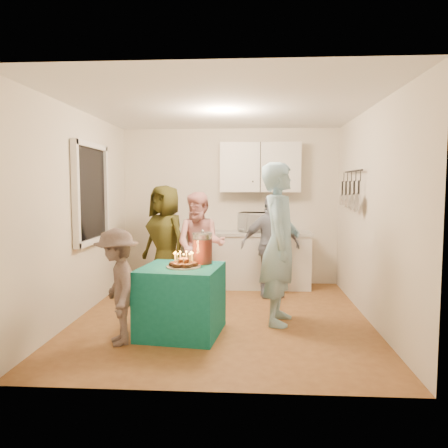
# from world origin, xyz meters

# --- Properties ---
(floor) EXTENTS (4.00, 4.00, 0.00)m
(floor) POSITION_xyz_m (0.00, 0.00, 0.00)
(floor) COLOR brown
(floor) RESTS_ON ground
(ceiling) EXTENTS (4.00, 4.00, 0.00)m
(ceiling) POSITION_xyz_m (0.00, 0.00, 2.60)
(ceiling) COLOR white
(ceiling) RESTS_ON floor
(back_wall) EXTENTS (3.60, 3.60, 0.00)m
(back_wall) POSITION_xyz_m (0.00, 2.00, 1.30)
(back_wall) COLOR silver
(back_wall) RESTS_ON floor
(left_wall) EXTENTS (4.00, 4.00, 0.00)m
(left_wall) POSITION_xyz_m (-1.80, 0.00, 1.30)
(left_wall) COLOR silver
(left_wall) RESTS_ON floor
(right_wall) EXTENTS (4.00, 4.00, 0.00)m
(right_wall) POSITION_xyz_m (1.80, 0.00, 1.30)
(right_wall) COLOR silver
(right_wall) RESTS_ON floor
(window_night) EXTENTS (0.04, 1.00, 1.20)m
(window_night) POSITION_xyz_m (-1.77, 0.30, 1.55)
(window_night) COLOR black
(window_night) RESTS_ON left_wall
(counter) EXTENTS (2.20, 0.58, 0.86)m
(counter) POSITION_xyz_m (0.20, 1.70, 0.43)
(counter) COLOR white
(counter) RESTS_ON floor
(countertop) EXTENTS (2.24, 0.62, 0.05)m
(countertop) POSITION_xyz_m (0.20, 1.70, 0.89)
(countertop) COLOR beige
(countertop) RESTS_ON counter
(upper_cabinet) EXTENTS (1.30, 0.30, 0.80)m
(upper_cabinet) POSITION_xyz_m (0.50, 1.85, 1.95)
(upper_cabinet) COLOR white
(upper_cabinet) RESTS_ON back_wall
(pot_rack) EXTENTS (0.12, 1.00, 0.60)m
(pot_rack) POSITION_xyz_m (1.72, 0.70, 1.60)
(pot_rack) COLOR black
(pot_rack) RESTS_ON right_wall
(microwave) EXTENTS (0.63, 0.50, 0.31)m
(microwave) POSITION_xyz_m (0.45, 1.70, 1.07)
(microwave) COLOR white
(microwave) RESTS_ON countertop
(party_table) EXTENTS (0.95, 0.95, 0.76)m
(party_table) POSITION_xyz_m (-0.42, -0.63, 0.38)
(party_table) COLOR #0F6960
(party_table) RESTS_ON floor
(donut_cake) EXTENTS (0.38, 0.38, 0.18)m
(donut_cake) POSITION_xyz_m (-0.38, -0.67, 0.85)
(donut_cake) COLOR #381C0C
(donut_cake) RESTS_ON party_table
(punch_jar) EXTENTS (0.22, 0.22, 0.34)m
(punch_jar) POSITION_xyz_m (-0.20, -0.43, 0.93)
(punch_jar) COLOR #B0210E
(punch_jar) RESTS_ON party_table
(man_birthday) EXTENTS (0.56, 0.77, 1.93)m
(man_birthday) POSITION_xyz_m (0.70, -0.16, 0.96)
(man_birthday) COLOR #91BED4
(man_birthday) RESTS_ON floor
(woman_back_left) EXTENTS (0.97, 0.91, 1.66)m
(woman_back_left) POSITION_xyz_m (-0.95, 1.15, 0.83)
(woman_back_left) COLOR brown
(woman_back_left) RESTS_ON floor
(woman_back_center) EXTENTS (0.83, 0.68, 1.56)m
(woman_back_center) POSITION_xyz_m (-0.38, 0.93, 0.78)
(woman_back_center) COLOR #D9717A
(woman_back_center) RESTS_ON floor
(woman_back_right) EXTENTS (0.96, 0.56, 1.53)m
(woman_back_right) POSITION_xyz_m (0.64, 1.11, 0.77)
(woman_back_right) COLOR #0F1633
(woman_back_right) RESTS_ON floor
(child_near_left) EXTENTS (0.73, 0.90, 1.21)m
(child_near_left) POSITION_xyz_m (-1.03, -0.97, 0.61)
(child_near_left) COLOR #524442
(child_near_left) RESTS_ON floor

